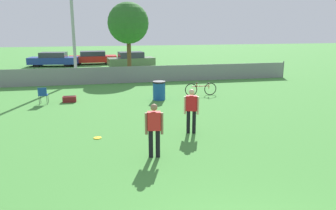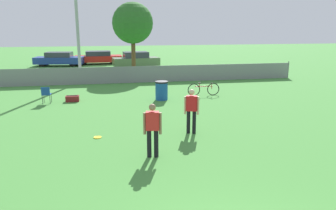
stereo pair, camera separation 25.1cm
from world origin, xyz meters
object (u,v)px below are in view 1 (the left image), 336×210
(tree_near_pole, at_px, (128,23))
(parked_car_blue, at_px, (54,59))
(frisbee_disc, at_px, (98,138))
(bicycle_sideline, at_px, (201,89))
(player_thrower_red, at_px, (191,108))
(gear_bag_sideline, at_px, (69,99))
(player_defender_red, at_px, (154,127))
(parked_car_red, at_px, (93,58))
(parked_car_olive, at_px, (131,60))
(light_pole, at_px, (71,3))
(folding_chair_sideline, at_px, (43,94))
(trash_bin, at_px, (159,90))

(tree_near_pole, bearing_deg, parked_car_blue, 131.71)
(frisbee_disc, height_order, bicycle_sideline, bicycle_sideline)
(player_thrower_red, xyz_separation_m, gear_bag_sideline, (-4.58, 5.97, -0.75))
(player_defender_red, xyz_separation_m, parked_car_red, (-1.86, 24.69, -0.26))
(player_thrower_red, distance_m, parked_car_red, 23.08)
(frisbee_disc, height_order, gear_bag_sideline, gear_bag_sideline)
(parked_car_red, bearing_deg, bicycle_sideline, -71.58)
(player_defender_red, xyz_separation_m, parked_car_olive, (1.53, 20.98, -0.21))
(light_pole, distance_m, player_thrower_red, 13.43)
(player_thrower_red, height_order, gear_bag_sideline, player_thrower_red)
(player_thrower_red, bearing_deg, frisbee_disc, -164.68)
(bicycle_sideline, height_order, parked_car_red, parked_car_red)
(folding_chair_sideline, distance_m, parked_car_blue, 16.15)
(player_defender_red, relative_size, folding_chair_sideline, 1.88)
(folding_chair_sideline, bearing_deg, gear_bag_sideline, -165.87)
(frisbee_disc, xyz_separation_m, bicycle_sideline, (5.56, 5.93, 0.34))
(tree_near_pole, relative_size, parked_car_blue, 1.16)
(tree_near_pole, distance_m, gear_bag_sideline, 10.19)
(light_pole, relative_size, player_thrower_red, 5.46)
(light_pole, xyz_separation_m, parked_car_olive, (4.43, 7.18, -4.39))
(parked_car_red, bearing_deg, gear_bag_sideline, -94.35)
(folding_chair_sideline, distance_m, bicycle_sideline, 8.08)
(light_pole, relative_size, parked_car_olive, 2.01)
(player_defender_red, distance_m, gear_bag_sideline, 8.41)
(player_defender_red, bearing_deg, player_thrower_red, 58.23)
(trash_bin, xyz_separation_m, gear_bag_sideline, (-4.47, 0.45, -0.34))
(light_pole, distance_m, player_defender_red, 14.71)
(frisbee_disc, bearing_deg, folding_chair_sideline, 114.24)
(light_pole, relative_size, frisbee_disc, 31.52)
(player_thrower_red, height_order, folding_chair_sideline, player_thrower_red)
(player_defender_red, height_order, parked_car_olive, player_defender_red)
(parked_car_blue, bearing_deg, folding_chair_sideline, -77.24)
(bicycle_sideline, xyz_separation_m, parked_car_blue, (-9.42, 15.74, 0.29))
(player_defender_red, bearing_deg, frisbee_disc, 138.14)
(folding_chair_sideline, bearing_deg, tree_near_pole, -117.68)
(player_defender_red, height_order, folding_chair_sideline, player_defender_red)
(parked_car_blue, distance_m, parked_car_olive, 7.50)
(folding_chair_sideline, distance_m, parked_car_red, 17.25)
(frisbee_disc, height_order, parked_car_red, parked_car_red)
(player_thrower_red, xyz_separation_m, frisbee_disc, (-3.25, 0.13, -0.89))
(frisbee_disc, relative_size, parked_car_red, 0.06)
(player_thrower_red, bearing_deg, tree_near_pole, 110.40)
(light_pole, height_order, folding_chair_sideline, light_pole)
(folding_chair_sideline, bearing_deg, parked_car_red, -95.65)
(parked_car_red, distance_m, parked_car_olive, 5.02)
(trash_bin, bearing_deg, player_thrower_red, -88.88)
(player_thrower_red, distance_m, frisbee_disc, 3.37)
(light_pole, height_order, parked_car_red, light_pole)
(frisbee_disc, relative_size, folding_chair_sideline, 0.33)
(player_thrower_red, xyz_separation_m, parked_car_olive, (-0.12, 19.11, -0.21))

